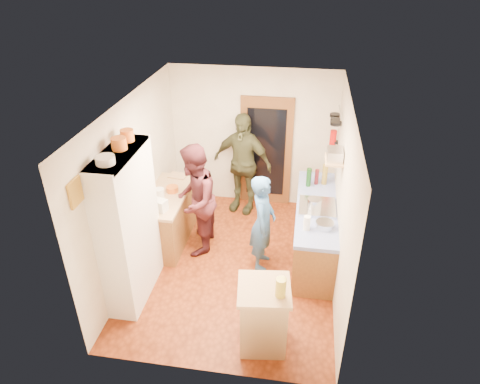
% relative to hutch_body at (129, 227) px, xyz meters
% --- Properties ---
extents(floor, '(3.00, 4.00, 0.02)m').
position_rel_hutch_body_xyz_m(floor, '(1.30, 0.80, -1.11)').
color(floor, '#893815').
rests_on(floor, ground).
extents(ceiling, '(3.00, 4.00, 0.02)m').
position_rel_hutch_body_xyz_m(ceiling, '(1.30, 0.80, 1.51)').
color(ceiling, silver).
rests_on(ceiling, ground).
extents(wall_back, '(3.00, 0.02, 2.60)m').
position_rel_hutch_body_xyz_m(wall_back, '(1.30, 2.81, 0.20)').
color(wall_back, beige).
rests_on(wall_back, ground).
extents(wall_front, '(3.00, 0.02, 2.60)m').
position_rel_hutch_body_xyz_m(wall_front, '(1.30, -1.21, 0.20)').
color(wall_front, beige).
rests_on(wall_front, ground).
extents(wall_left, '(0.02, 4.00, 2.60)m').
position_rel_hutch_body_xyz_m(wall_left, '(-0.21, 0.80, 0.20)').
color(wall_left, beige).
rests_on(wall_left, ground).
extents(wall_right, '(0.02, 4.00, 2.60)m').
position_rel_hutch_body_xyz_m(wall_right, '(2.81, 0.80, 0.20)').
color(wall_right, beige).
rests_on(wall_right, ground).
extents(door_frame, '(0.95, 0.06, 2.10)m').
position_rel_hutch_body_xyz_m(door_frame, '(1.55, 2.77, -0.05)').
color(door_frame, brown).
rests_on(door_frame, ground).
extents(door_glass, '(0.70, 0.02, 1.70)m').
position_rel_hutch_body_xyz_m(door_glass, '(1.55, 2.74, -0.05)').
color(door_glass, black).
rests_on(door_glass, door_frame).
extents(hutch_body, '(0.40, 1.20, 2.20)m').
position_rel_hutch_body_xyz_m(hutch_body, '(0.00, 0.00, 0.00)').
color(hutch_body, white).
rests_on(hutch_body, ground).
extents(hutch_top_shelf, '(0.40, 1.14, 0.04)m').
position_rel_hutch_body_xyz_m(hutch_top_shelf, '(0.00, 0.00, 1.08)').
color(hutch_top_shelf, white).
rests_on(hutch_top_shelf, hutch_body).
extents(plate_stack, '(0.22, 0.22, 0.09)m').
position_rel_hutch_body_xyz_m(plate_stack, '(0.00, -0.32, 1.15)').
color(plate_stack, white).
rests_on(plate_stack, hutch_top_shelf).
extents(orange_pot_a, '(0.19, 0.19, 0.15)m').
position_rel_hutch_body_xyz_m(orange_pot_a, '(0.00, 0.09, 1.18)').
color(orange_pot_a, orange).
rests_on(orange_pot_a, hutch_top_shelf).
extents(orange_pot_b, '(0.17, 0.17, 0.15)m').
position_rel_hutch_body_xyz_m(orange_pot_b, '(0.00, 0.35, 1.18)').
color(orange_pot_b, orange).
rests_on(orange_pot_b, hutch_top_shelf).
extents(left_counter_base, '(0.60, 1.40, 0.85)m').
position_rel_hutch_body_xyz_m(left_counter_base, '(0.10, 1.25, -0.68)').
color(left_counter_base, brown).
rests_on(left_counter_base, ground).
extents(left_counter_top, '(0.64, 1.44, 0.05)m').
position_rel_hutch_body_xyz_m(left_counter_top, '(0.10, 1.25, -0.23)').
color(left_counter_top, tan).
rests_on(left_counter_top, left_counter_base).
extents(toaster, '(0.27, 0.22, 0.18)m').
position_rel_hutch_body_xyz_m(toaster, '(0.15, 0.77, -0.11)').
color(toaster, white).
rests_on(toaster, left_counter_top).
extents(kettle, '(0.20, 0.20, 0.17)m').
position_rel_hutch_body_xyz_m(kettle, '(0.05, 1.10, -0.11)').
color(kettle, white).
rests_on(kettle, left_counter_top).
extents(orange_bowl, '(0.25, 0.25, 0.09)m').
position_rel_hutch_body_xyz_m(orange_bowl, '(0.18, 1.35, -0.16)').
color(orange_bowl, orange).
rests_on(orange_bowl, left_counter_top).
extents(chopping_board, '(0.33, 0.26, 0.02)m').
position_rel_hutch_body_xyz_m(chopping_board, '(0.12, 1.87, -0.19)').
color(chopping_board, tan).
rests_on(chopping_board, left_counter_top).
extents(right_counter_base, '(0.60, 2.20, 0.84)m').
position_rel_hutch_body_xyz_m(right_counter_base, '(2.50, 1.30, -0.68)').
color(right_counter_base, brown).
rests_on(right_counter_base, ground).
extents(right_counter_top, '(0.62, 2.22, 0.06)m').
position_rel_hutch_body_xyz_m(right_counter_top, '(2.50, 1.30, -0.23)').
color(right_counter_top, '#1631A9').
rests_on(right_counter_top, right_counter_base).
extents(hob, '(0.55, 0.58, 0.04)m').
position_rel_hutch_body_xyz_m(hob, '(2.50, 1.21, -0.18)').
color(hob, silver).
rests_on(hob, right_counter_top).
extents(pot_on_hob, '(0.21, 0.21, 0.14)m').
position_rel_hutch_body_xyz_m(pot_on_hob, '(2.45, 1.17, -0.09)').
color(pot_on_hob, silver).
rests_on(pot_on_hob, hob).
extents(bottle_a, '(0.08, 0.08, 0.32)m').
position_rel_hutch_body_xyz_m(bottle_a, '(2.35, 1.88, -0.04)').
color(bottle_a, '#143F14').
rests_on(bottle_a, right_counter_top).
extents(bottle_b, '(0.07, 0.07, 0.27)m').
position_rel_hutch_body_xyz_m(bottle_b, '(2.48, 1.97, -0.07)').
color(bottle_b, '#591419').
rests_on(bottle_b, right_counter_top).
extents(bottle_c, '(0.11, 0.11, 0.36)m').
position_rel_hutch_body_xyz_m(bottle_c, '(2.61, 2.00, -0.02)').
color(bottle_c, olive).
rests_on(bottle_c, right_counter_top).
extents(paper_towel, '(0.11, 0.11, 0.21)m').
position_rel_hutch_body_xyz_m(paper_towel, '(2.35, 0.62, -0.09)').
color(paper_towel, white).
rests_on(paper_towel, right_counter_top).
extents(mixing_bowl, '(0.31, 0.31, 0.10)m').
position_rel_hutch_body_xyz_m(mixing_bowl, '(2.60, 0.69, -0.15)').
color(mixing_bowl, silver).
rests_on(mixing_bowl, right_counter_top).
extents(island_base, '(0.61, 0.61, 0.86)m').
position_rel_hutch_body_xyz_m(island_base, '(1.90, -0.67, -0.67)').
color(island_base, tan).
rests_on(island_base, ground).
extents(island_top, '(0.69, 0.69, 0.05)m').
position_rel_hutch_body_xyz_m(island_top, '(1.90, -0.67, -0.22)').
color(island_top, tan).
rests_on(island_top, island_base).
extents(cutting_board, '(0.38, 0.32, 0.02)m').
position_rel_hutch_body_xyz_m(cutting_board, '(1.84, -0.63, -0.21)').
color(cutting_board, white).
rests_on(cutting_board, island_top).
extents(oil_jar, '(0.14, 0.14, 0.24)m').
position_rel_hutch_body_xyz_m(oil_jar, '(2.09, -0.77, -0.07)').
color(oil_jar, '#AD9E2D').
rests_on(oil_jar, island_top).
extents(pan_rail, '(0.02, 0.65, 0.02)m').
position_rel_hutch_body_xyz_m(pan_rail, '(2.76, 2.33, 0.95)').
color(pan_rail, silver).
rests_on(pan_rail, wall_right).
extents(pan_hang_a, '(0.18, 0.18, 0.05)m').
position_rel_hutch_body_xyz_m(pan_hang_a, '(2.70, 2.15, 0.82)').
color(pan_hang_a, black).
rests_on(pan_hang_a, pan_rail).
extents(pan_hang_b, '(0.16, 0.16, 0.05)m').
position_rel_hutch_body_xyz_m(pan_hang_b, '(2.70, 2.35, 0.80)').
color(pan_hang_b, black).
rests_on(pan_hang_b, pan_rail).
extents(pan_hang_c, '(0.17, 0.17, 0.05)m').
position_rel_hutch_body_xyz_m(pan_hang_c, '(2.70, 2.55, 0.81)').
color(pan_hang_c, black).
rests_on(pan_hang_c, pan_rail).
extents(wall_shelf, '(0.26, 0.42, 0.03)m').
position_rel_hutch_body_xyz_m(wall_shelf, '(2.67, 1.25, 0.60)').
color(wall_shelf, tan).
rests_on(wall_shelf, wall_right).
extents(radio, '(0.22, 0.30, 0.15)m').
position_rel_hutch_body_xyz_m(radio, '(2.67, 1.25, 0.69)').
color(radio, silver).
rests_on(radio, wall_shelf).
extents(ext_bracket, '(0.06, 0.10, 0.04)m').
position_rel_hutch_body_xyz_m(ext_bracket, '(2.77, 2.50, 0.35)').
color(ext_bracket, black).
rests_on(ext_bracket, wall_right).
extents(fire_extinguisher, '(0.11, 0.11, 0.32)m').
position_rel_hutch_body_xyz_m(fire_extinguisher, '(2.71, 2.50, 0.40)').
color(fire_extinguisher, red).
rests_on(fire_extinguisher, wall_right).
extents(picture_frame, '(0.03, 0.25, 0.30)m').
position_rel_hutch_body_xyz_m(picture_frame, '(-0.18, -0.75, 0.95)').
color(picture_frame, gold).
rests_on(picture_frame, wall_left).
extents(person_hob, '(0.38, 0.57, 1.55)m').
position_rel_hutch_body_xyz_m(person_hob, '(1.74, 0.84, -0.32)').
color(person_hob, '#315B92').
rests_on(person_hob, ground).
extents(person_left, '(0.73, 0.92, 1.84)m').
position_rel_hutch_body_xyz_m(person_left, '(0.64, 1.15, -0.18)').
color(person_left, '#42191F').
rests_on(person_left, ground).
extents(person_back, '(1.20, 0.75, 1.90)m').
position_rel_hutch_body_xyz_m(person_back, '(1.17, 2.44, -0.15)').
color(person_back, '#393B23').
rests_on(person_back, ground).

